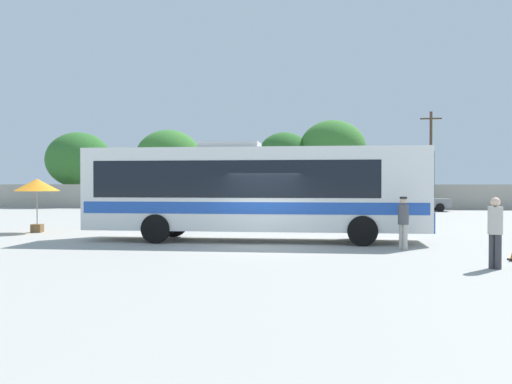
{
  "coord_description": "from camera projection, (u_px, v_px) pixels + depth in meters",
  "views": [
    {
      "loc": [
        1.73,
        -19.09,
        2.16
      ],
      "look_at": [
        -0.56,
        3.66,
        1.8
      ],
      "focal_mm": 40.11,
      "sensor_mm": 36.0,
      "label": 1
    }
  ],
  "objects": [
    {
      "name": "roadside_tree_right",
      "position": [
        333.0,
        148.0,
        51.54
      ],
      "size": [
        5.98,
        5.98,
        7.83
      ],
      "color": "brown",
      "rests_on": "ground_plane"
    },
    {
      "name": "ground_plane",
      "position": [
        279.0,
        225.0,
        29.15
      ],
      "size": [
        300.0,
        300.0,
        0.0
      ],
      "primitive_type": "plane",
      "color": "#A3A099"
    },
    {
      "name": "perimeter_wall",
      "position": [
        293.0,
        197.0,
        47.67
      ],
      "size": [
        80.0,
        0.3,
        2.04
      ],
      "primitive_type": "cube",
      "color": "#9E998C",
      "rests_on": "ground_plane"
    },
    {
      "name": "roadside_tree_midright",
      "position": [
        284.0,
        155.0,
        52.04
      ],
      "size": [
        4.75,
        4.75,
        6.78
      ],
      "color": "brown",
      "rests_on": "ground_plane"
    },
    {
      "name": "parked_car_third_red",
      "position": [
        339.0,
        200.0,
        44.81
      ],
      "size": [
        4.36,
        2.06,
        1.53
      ],
      "color": "red",
      "rests_on": "ground_plane"
    },
    {
      "name": "parked_car_second_black",
      "position": [
        266.0,
        201.0,
        45.2
      ],
      "size": [
        4.56,
        2.02,
        1.41
      ],
      "color": "black",
      "rests_on": "ground_plane"
    },
    {
      "name": "roadside_tree_left",
      "position": [
        79.0,
        160.0,
        52.62
      ],
      "size": [
        5.97,
        5.97,
        6.83
      ],
      "color": "brown",
      "rests_on": "ground_plane"
    },
    {
      "name": "roadside_tree_midleft",
      "position": [
        168.0,
        158.0,
        52.29
      ],
      "size": [
        6.0,
        6.0,
        7.02
      ],
      "color": "brown",
      "rests_on": "ground_plane"
    },
    {
      "name": "parked_car_rightmost_grey",
      "position": [
        417.0,
        201.0,
        43.65
      ],
      "size": [
        4.65,
        2.11,
        1.5
      ],
      "color": "slate",
      "rests_on": "ground_plane"
    },
    {
      "name": "vendor_umbrella_near_gate_orange",
      "position": [
        37.0,
        186.0,
        24.89
      ],
      "size": [
        1.94,
        1.94,
        2.34
      ],
      "color": "gray",
      "rests_on": "ground_plane"
    },
    {
      "name": "utility_pole_near",
      "position": [
        431.0,
        158.0,
        49.27
      ],
      "size": [
        1.8,
        0.29,
        8.31
      ],
      "color": "#4C3823",
      "rests_on": "ground_plane"
    },
    {
      "name": "passenger_waiting_on_apron",
      "position": [
        495.0,
        228.0,
        14.31
      ],
      "size": [
        0.51,
        0.51,
        1.8
      ],
      "color": "#38383D",
      "rests_on": "ground_plane"
    },
    {
      "name": "parked_car_leftmost_silver",
      "position": [
        184.0,
        201.0,
        45.49
      ],
      "size": [
        4.41,
        2.2,
        1.42
      ],
      "color": "#B7BABF",
      "rests_on": "ground_plane"
    },
    {
      "name": "coach_bus_white_blue",
      "position": [
        251.0,
        188.0,
        21.21
      ],
      "size": [
        12.55,
        2.94,
        3.67
      ],
      "color": "white",
      "rests_on": "ground_plane"
    },
    {
      "name": "attendant_by_bus_door",
      "position": [
        403.0,
        220.0,
        18.38
      ],
      "size": [
        0.48,
        0.48,
        1.72
      ],
      "color": "#B7B2A8",
      "rests_on": "ground_plane"
    }
  ]
}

